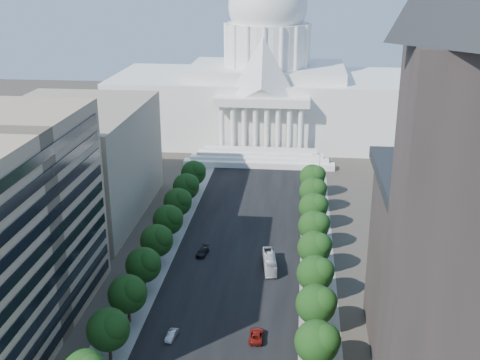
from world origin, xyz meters
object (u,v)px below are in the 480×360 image
(car_silver, at_px, (172,335))
(car_dark_b, at_px, (203,252))
(car_red, at_px, (256,335))
(city_bus, at_px, (270,262))

(car_silver, height_order, car_dark_b, car_dark_b)
(car_red, xyz_separation_m, car_dark_b, (-15.62, 33.19, -0.01))
(car_silver, distance_m, car_dark_b, 34.64)
(car_red, bearing_deg, car_silver, 5.12)
(car_red, relative_size, city_bus, 0.50)
(car_dark_b, bearing_deg, car_red, -57.33)
(car_red, xyz_separation_m, city_bus, (0.85, 28.21, 0.79))
(car_red, distance_m, car_dark_b, 36.68)
(city_bus, bearing_deg, car_dark_b, 156.22)
(car_silver, xyz_separation_m, car_dark_b, (0.16, 34.64, 0.08))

